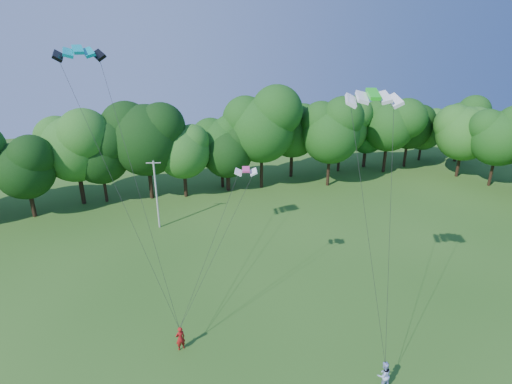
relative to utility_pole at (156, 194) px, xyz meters
name	(u,v)px	position (x,y,z in m)	size (l,w,h in m)	color
utility_pole	(156,194)	(0.00, 0.00, 0.00)	(1.47, 0.53, 7.55)	#B4B4AB
kite_flyer_left	(180,338)	(-1.40, -19.02, -3.02)	(0.65, 0.42, 1.77)	#A41715
kite_flyer_right	(384,375)	(9.21, -26.40, -3.00)	(0.88, 0.68, 1.81)	#B1C2F6
kite_teal	(78,50)	(-5.21, -10.24, 14.80)	(3.28, 1.76, 0.60)	#059CAA
kite_green	(373,94)	(9.70, -22.01, 12.68)	(3.28, 2.39, 0.54)	#1ECD1F
kite_pink	(246,169)	(4.59, -15.45, 6.94)	(1.75, 1.24, 0.27)	#E13E89
tree_back_center	(227,143)	(10.42, 8.08, 2.64)	(7.20, 7.20, 10.47)	#302512
tree_back_east	(367,131)	(33.80, 10.27, 1.82)	(6.30, 6.30, 9.17)	#372316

